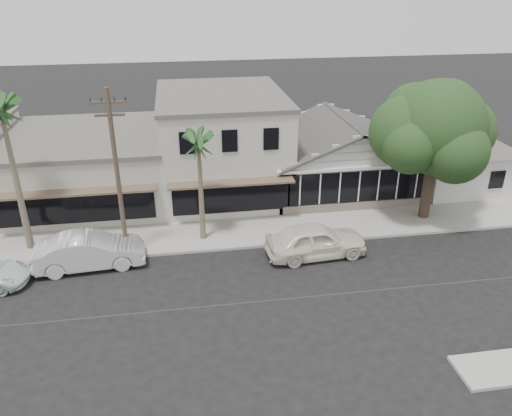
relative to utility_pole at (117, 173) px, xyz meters
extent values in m
plane|color=black|center=(9.00, -5.20, -4.79)|extent=(140.00, 140.00, 0.00)
cube|color=#9E9991|center=(1.00, 1.55, -4.71)|extent=(90.00, 3.50, 0.15)
cube|color=silver|center=(14.00, 7.30, -3.29)|extent=(10.00, 8.00, 3.00)
cube|color=black|center=(14.00, 3.24, -3.04)|extent=(8.80, 0.10, 2.00)
cube|color=#60564C|center=(14.00, 3.25, -4.44)|extent=(9.60, 0.18, 0.70)
cube|color=silver|center=(22.20, 6.30, -3.29)|extent=(6.00, 6.00, 3.00)
cube|color=beige|center=(6.00, 8.30, -1.54)|extent=(8.00, 10.00, 6.50)
cube|color=#BBB4A7|center=(-3.00, 8.30, -2.69)|extent=(10.00, 10.00, 4.20)
cylinder|color=brown|center=(0.00, 0.00, -0.29)|extent=(0.24, 0.24, 9.00)
cube|color=brown|center=(0.00, 0.00, 3.51)|extent=(1.80, 0.12, 0.12)
cube|color=brown|center=(0.00, 0.00, 2.91)|extent=(1.40, 0.12, 0.12)
imported|color=white|center=(9.97, -1.56, -3.87)|extent=(5.52, 2.55, 1.83)
imported|color=silver|center=(-1.76, -0.79, -3.89)|extent=(5.62, 2.34, 1.81)
cylinder|color=#443429|center=(17.75, 1.71, -3.10)|extent=(0.63, 0.63, 3.37)
sphere|color=#1F3C18|center=(17.75, 1.71, 1.01)|extent=(5.48, 5.48, 5.48)
sphere|color=#1F3C18|center=(19.65, 2.34, 0.48)|extent=(4.01, 4.01, 4.01)
sphere|color=#1F3C18|center=(16.06, 2.13, 0.69)|extent=(4.22, 4.22, 4.22)
sphere|color=#1F3C18|center=(18.17, 0.13, 0.06)|extent=(3.58, 3.58, 3.58)
sphere|color=#1F3C18|center=(17.12, 3.40, 1.32)|extent=(3.79, 3.79, 3.79)
sphere|color=#1F3C18|center=(19.02, 3.18, 1.75)|extent=(3.37, 3.37, 3.37)
sphere|color=#1F3C18|center=(15.85, 0.87, 0.27)|extent=(3.16, 3.16, 3.16)
cone|color=#726651|center=(4.14, 1.08, -1.99)|extent=(0.34, 0.34, 5.59)
cone|color=#726651|center=(-5.28, 1.53, -1.00)|extent=(0.40, 0.40, 7.57)
camera|label=1|loc=(3.15, -23.93, 9.01)|focal=35.00mm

